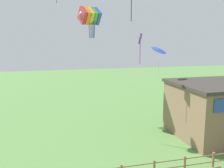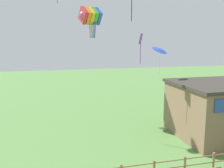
# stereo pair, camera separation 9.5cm
# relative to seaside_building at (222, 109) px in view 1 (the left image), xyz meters

# --- Properties ---
(seaside_building) EXTENTS (7.68, 6.33, 4.38)m
(seaside_building) POSITION_rel_seaside_building_xyz_m (0.00, 0.00, 0.00)
(seaside_building) COLOR #84664C
(seaside_building) RESTS_ON ground_plane
(kite_rainbow_parafoil) EXTENTS (2.65, 2.30, 2.99)m
(kite_rainbow_parafoil) POSITION_rel_seaside_building_xyz_m (-9.34, 7.93, 7.79)
(kite_rainbow_parafoil) COLOR #E54C8C
(kite_blue_delta) EXTENTS (1.87, 1.84, 2.51)m
(kite_blue_delta) POSITION_rel_seaside_building_xyz_m (-3.94, 3.73, 4.62)
(kite_blue_delta) COLOR blue
(kite_purple_streamer) EXTENTS (0.49, 0.59, 2.36)m
(kite_purple_streamer) POSITION_rel_seaside_building_xyz_m (-6.41, 1.92, 5.25)
(kite_purple_streamer) COLOR purple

